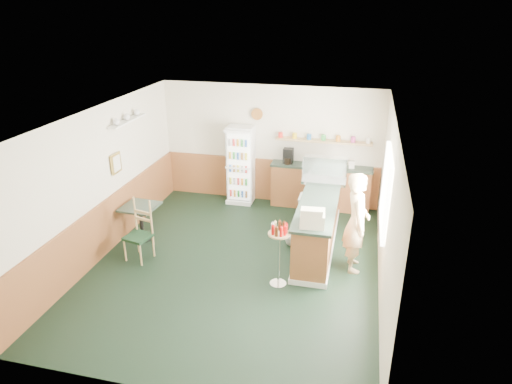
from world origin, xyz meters
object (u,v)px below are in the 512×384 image
(shopkeeper, at_px, (356,222))
(drinks_fridge, at_px, (241,165))
(cafe_table, at_px, (141,216))
(cash_register, at_px, (313,218))
(condiment_stand, at_px, (279,244))
(display_case, at_px, (325,171))
(cafe_chair, at_px, (140,228))

(shopkeeper, bearing_deg, drinks_fridge, 40.13)
(drinks_fridge, relative_size, shopkeeper, 1.00)
(shopkeeper, distance_m, cafe_table, 4.12)
(cash_register, relative_size, condiment_stand, 0.37)
(drinks_fridge, relative_size, condiment_stand, 1.60)
(drinks_fridge, distance_m, display_case, 2.22)
(shopkeeper, bearing_deg, condiment_stand, 115.90)
(drinks_fridge, distance_m, condiment_stand, 3.52)
(drinks_fridge, distance_m, cafe_chair, 3.09)
(cafe_chair, bearing_deg, shopkeeper, 20.74)
(drinks_fridge, distance_m, cafe_table, 2.69)
(display_case, height_order, cash_register, display_case)
(cash_register, distance_m, condiment_stand, 0.69)
(drinks_fridge, relative_size, cafe_table, 2.50)
(display_case, relative_size, cafe_chair, 0.77)
(drinks_fridge, relative_size, display_case, 2.06)
(display_case, xyz_separation_m, shopkeeper, (0.70, -1.45, -0.36))
(drinks_fridge, xyz_separation_m, cafe_chair, (-1.12, -2.87, -0.31))
(shopkeeper, height_order, condiment_stand, shopkeeper)
(display_case, bearing_deg, drinks_fridge, 155.38)
(cash_register, height_order, cafe_chair, cash_register)
(shopkeeper, bearing_deg, cafe_chair, 89.01)
(display_case, bearing_deg, condiment_stand, -102.10)
(cafe_table, bearing_deg, display_case, 21.56)
(condiment_stand, bearing_deg, cafe_chair, 173.32)
(condiment_stand, distance_m, cafe_table, 3.07)
(drinks_fridge, bearing_deg, condiment_stand, -64.66)
(shopkeeper, relative_size, condiment_stand, 1.60)
(condiment_stand, relative_size, cafe_chair, 1.00)
(drinks_fridge, xyz_separation_m, condiment_stand, (1.50, -3.17, -0.13))
(display_case, relative_size, shopkeeper, 0.49)
(cash_register, relative_size, cafe_table, 0.58)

